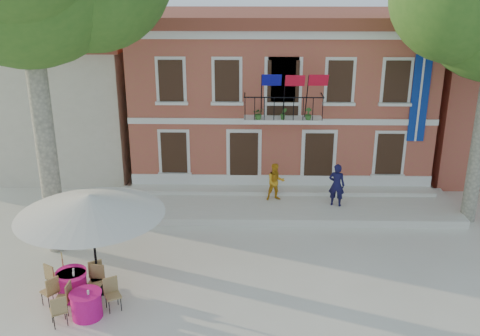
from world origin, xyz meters
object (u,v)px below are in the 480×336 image
(pedestrian_navy, at_px, (337,185))
(cafe_table_1, at_px, (86,304))
(patio_umbrella, at_px, (90,205))
(cafe_table_0, at_px, (72,285))
(cafe_table_2, at_px, (72,281))
(pedestrian_orange, at_px, (276,182))

(pedestrian_navy, height_order, cafe_table_1, pedestrian_navy)
(patio_umbrella, distance_m, pedestrian_navy, 10.15)
(patio_umbrella, bearing_deg, cafe_table_0, -150.43)
(cafe_table_0, height_order, cafe_table_2, same)
(cafe_table_0, relative_size, cafe_table_1, 1.00)
(cafe_table_0, distance_m, cafe_table_1, 1.17)
(cafe_table_1, relative_size, cafe_table_2, 1.01)
(cafe_table_2, bearing_deg, pedestrian_navy, 34.97)
(patio_umbrella, height_order, cafe_table_1, patio_umbrella)
(patio_umbrella, relative_size, cafe_table_0, 2.28)
(pedestrian_orange, distance_m, cafe_table_0, 9.32)
(cafe_table_0, bearing_deg, cafe_table_1, -53.20)
(cafe_table_2, bearing_deg, pedestrian_orange, 46.27)
(pedestrian_navy, bearing_deg, cafe_table_2, 51.41)
(patio_umbrella, height_order, cafe_table_0, patio_umbrella)
(pedestrian_orange, bearing_deg, pedestrian_navy, -24.45)
(pedestrian_navy, distance_m, pedestrian_orange, 2.47)
(patio_umbrella, distance_m, cafe_table_0, 2.54)
(cafe_table_1, bearing_deg, pedestrian_navy, 42.33)
(patio_umbrella, relative_size, cafe_table_2, 2.30)
(cafe_table_1, bearing_deg, cafe_table_2, 123.84)
(pedestrian_navy, height_order, cafe_table_0, pedestrian_navy)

